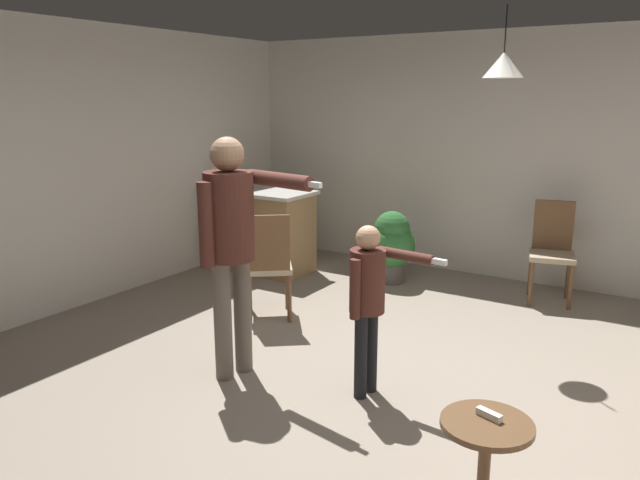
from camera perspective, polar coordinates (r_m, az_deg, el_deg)
name	(u,v)px	position (r m, az deg, el deg)	size (l,w,h in m)	color
ground	(363,385)	(4.50, 4.01, -13.32)	(7.68, 7.68, 0.00)	gray
wall_back	(503,158)	(7.04, 16.78, 7.38)	(6.40, 0.10, 2.70)	beige
wall_left	(64,168)	(6.23, -22.78, 6.20)	(0.10, 6.40, 2.70)	beige
kitchen_counter	(260,230)	(7.19, -5.63, 0.97)	(1.26, 0.66, 0.95)	#99754C
side_table_by_couch	(485,458)	(3.20, 15.13, -19.08)	(0.44, 0.44, 0.52)	brown
person_adult	(231,232)	(4.32, -8.30, 0.74)	(0.89, 0.50, 1.75)	#60564C
person_child	(369,292)	(4.08, 4.56, -4.88)	(0.63, 0.35, 1.19)	black
dining_chair_by_counter	(552,247)	(6.47, 20.88, -0.66)	(0.51, 0.51, 1.00)	brown
dining_chair_near_wall	(269,262)	(5.55, -4.83, -2.05)	(0.59, 0.59, 1.00)	brown
potted_plant_corner	(392,243)	(6.71, 6.72, -0.31)	(0.52, 0.52, 0.79)	#4C4742
spare_remote_on_table	(489,415)	(3.12, 15.52, -15.46)	(0.04, 0.13, 0.04)	white
ceiling_light_pendant	(503,65)	(5.18, 16.78, 15.41)	(0.32, 0.32, 0.55)	silver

